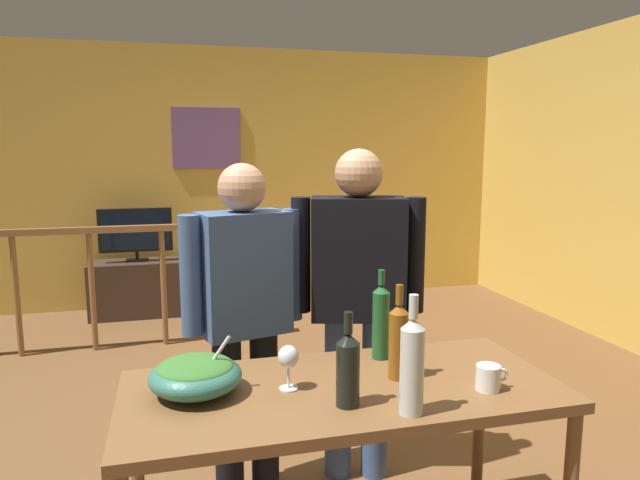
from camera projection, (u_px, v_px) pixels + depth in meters
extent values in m
plane|color=brown|center=(282.00, 456.00, 3.01)|extent=(8.41, 8.41, 0.00)
cube|color=gold|center=(222.00, 178.00, 5.89)|extent=(6.04, 0.10, 2.59)
cube|color=gold|center=(637.00, 187.00, 4.48)|extent=(0.10, 4.85, 2.59)
cube|color=#6E4E8A|center=(207.00, 138.00, 5.74)|extent=(0.67, 0.03, 0.60)
cylinder|color=brown|center=(17.00, 297.00, 4.38)|extent=(0.04, 0.04, 0.94)
cylinder|color=brown|center=(92.00, 292.00, 4.51)|extent=(0.04, 0.04, 0.94)
cylinder|color=brown|center=(164.00, 288.00, 4.65)|extent=(0.04, 0.04, 0.94)
cylinder|color=brown|center=(231.00, 284.00, 4.78)|extent=(0.04, 0.04, 0.94)
cube|color=brown|center=(50.00, 231.00, 4.37)|extent=(2.79, 0.07, 0.05)
cube|color=brown|center=(231.00, 279.00, 4.77)|extent=(0.10, 0.10, 1.04)
cube|color=#38281E|center=(139.00, 288.00, 5.51)|extent=(0.90, 0.40, 0.53)
cube|color=black|center=(137.00, 260.00, 5.47)|extent=(0.20, 0.12, 0.02)
cylinder|color=black|center=(137.00, 255.00, 5.46)|extent=(0.03, 0.03, 0.08)
cube|color=black|center=(136.00, 230.00, 5.39)|extent=(0.67, 0.06, 0.41)
cube|color=black|center=(135.00, 230.00, 5.37)|extent=(0.62, 0.01, 0.37)
cube|color=brown|center=(343.00, 391.00, 2.04)|extent=(1.55, 0.69, 0.04)
cylinder|color=brown|center=(137.00, 472.00, 2.21)|extent=(0.05, 0.05, 0.72)
cylinder|color=brown|center=(479.00, 426.00, 2.57)|extent=(0.05, 0.05, 0.72)
ellipsoid|color=#337060|center=(196.00, 376.00, 1.97)|extent=(0.32, 0.32, 0.12)
ellipsoid|color=#38702D|center=(195.00, 367.00, 1.96)|extent=(0.26, 0.26, 0.06)
cylinder|color=silver|center=(214.00, 359.00, 1.97)|extent=(0.12, 0.01, 0.16)
cylinder|color=silver|center=(289.00, 388.00, 2.01)|extent=(0.07, 0.07, 0.01)
cylinder|color=silver|center=(289.00, 377.00, 2.00)|extent=(0.01, 0.01, 0.08)
ellipsoid|color=silver|center=(288.00, 357.00, 1.99)|extent=(0.07, 0.07, 0.08)
cylinder|color=#1E5628|center=(381.00, 325.00, 2.29)|extent=(0.07, 0.07, 0.27)
cone|color=#1E5628|center=(381.00, 289.00, 2.26)|extent=(0.07, 0.07, 0.03)
cylinder|color=#1E5628|center=(381.00, 277.00, 2.26)|extent=(0.03, 0.03, 0.06)
cylinder|color=silver|center=(412.00, 372.00, 1.81)|extent=(0.08, 0.08, 0.28)
cone|color=silver|center=(413.00, 324.00, 1.78)|extent=(0.08, 0.08, 0.03)
cylinder|color=silver|center=(414.00, 306.00, 1.77)|extent=(0.03, 0.03, 0.08)
cylinder|color=black|center=(348.00, 375.00, 1.87)|extent=(0.08, 0.08, 0.21)
cone|color=black|center=(348.00, 338.00, 1.85)|extent=(0.08, 0.08, 0.04)
cylinder|color=black|center=(348.00, 323.00, 1.84)|extent=(0.03, 0.03, 0.07)
cylinder|color=brown|center=(398.00, 346.00, 2.09)|extent=(0.07, 0.07, 0.25)
cone|color=brown|center=(399.00, 309.00, 2.07)|extent=(0.07, 0.07, 0.03)
cylinder|color=brown|center=(399.00, 295.00, 2.06)|extent=(0.03, 0.03, 0.07)
cylinder|color=white|center=(488.00, 378.00, 2.00)|extent=(0.08, 0.08, 0.09)
torus|color=white|center=(502.00, 375.00, 2.01)|extent=(0.05, 0.01, 0.05)
cylinder|color=black|center=(265.00, 408.00, 2.69)|extent=(0.13, 0.13, 0.77)
cylinder|color=black|center=(228.00, 417.00, 2.61)|extent=(0.13, 0.13, 0.77)
cube|color=#3D5684|center=(244.00, 273.00, 2.55)|extent=(0.43, 0.31, 0.55)
cylinder|color=#3D5684|center=(292.00, 265.00, 2.66)|extent=(0.09, 0.09, 0.52)
cylinder|color=#3D5684|center=(190.00, 276.00, 2.43)|extent=(0.09, 0.09, 0.52)
sphere|color=tan|center=(242.00, 187.00, 2.49)|extent=(0.21, 0.21, 0.21)
cylinder|color=#3D5684|center=(375.00, 397.00, 2.78)|extent=(0.13, 0.13, 0.80)
cylinder|color=#3D5684|center=(338.00, 397.00, 2.78)|extent=(0.13, 0.13, 0.80)
cube|color=black|center=(358.00, 258.00, 2.67)|extent=(0.48, 0.33, 0.57)
cylinder|color=black|center=(415.00, 255.00, 2.67)|extent=(0.09, 0.09, 0.54)
cylinder|color=black|center=(301.00, 255.00, 2.67)|extent=(0.09, 0.09, 0.54)
sphere|color=tan|center=(359.00, 173.00, 2.61)|extent=(0.22, 0.22, 0.22)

